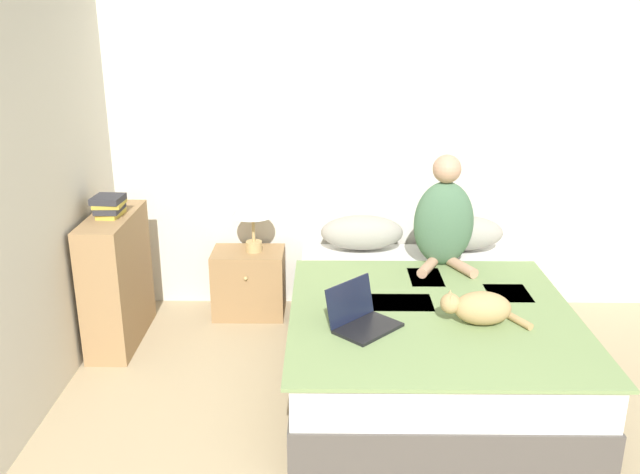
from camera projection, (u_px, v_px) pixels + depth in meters
wall_back at (394, 141)px, 4.96m from camera, size 5.18×0.05×2.55m
wall_side at (1, 205)px, 3.36m from camera, size 0.05×4.38×2.55m
bed at (426, 337)px, 4.21m from camera, size 1.66×2.12×0.52m
pillow_near at (362, 232)px, 4.93m from camera, size 0.60×0.29×0.25m
pillow_far at (462, 233)px, 4.93m from camera, size 0.60×0.29×0.25m
person_sitting at (444, 220)px, 4.57m from camera, size 0.41×0.40×0.77m
cat_tabby at (479, 308)px, 3.76m from camera, size 0.51×0.20×0.19m
laptop_open at (362, 318)px, 3.74m from camera, size 0.45×0.45×0.24m
nightstand at (249, 283)px, 5.06m from camera, size 0.53×0.38×0.50m
table_lamp at (253, 204)px, 4.86m from camera, size 0.29×0.29×0.49m
bookshelf at (117, 279)px, 4.60m from camera, size 0.28×0.79×0.90m
book_stack_top at (109, 205)px, 4.42m from camera, size 0.20×0.24×0.13m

